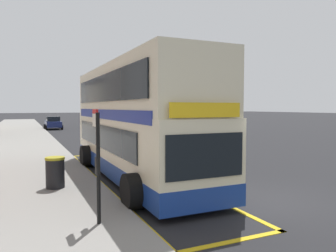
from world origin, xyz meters
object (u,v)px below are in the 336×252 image
object	(u,v)px
parked_car_maroon_behind	(89,118)
double_decker_bus	(134,125)
parked_car_maroon_kerbside	(96,119)
litter_bin	(55,172)
parked_car_teal_far	(94,121)
bus_stop_sign	(97,156)
parked_car_navy_ahead	(53,123)

from	to	relation	value
parked_car_maroon_behind	double_decker_bus	bearing A→B (deg)	-96.42
parked_car_maroon_kerbside	litter_bin	world-z (taller)	parked_car_maroon_kerbside
double_decker_bus	parked_car_teal_far	world-z (taller)	double_decker_bus
bus_stop_sign	double_decker_bus	bearing A→B (deg)	62.87
bus_stop_sign	parked_car_navy_ahead	bearing A→B (deg)	86.74
parked_car_navy_ahead	bus_stop_sign	bearing A→B (deg)	-95.08
double_decker_bus	parked_car_maroon_behind	distance (m)	47.75
parked_car_maroon_kerbside	litter_bin	size ratio (longest dim) A/B	4.13
parked_car_teal_far	parked_car_maroon_behind	bearing A→B (deg)	80.00
double_decker_bus	parked_car_teal_far	xyz separation A→B (m)	(4.98, 32.74, -1.26)
parked_car_maroon_kerbside	parked_car_maroon_behind	size ratio (longest dim) A/B	1.00
parked_car_teal_far	parked_car_maroon_behind	distance (m)	14.62
double_decker_bus	bus_stop_sign	bearing A→B (deg)	-117.13
parked_car_navy_ahead	parked_car_maroon_behind	xyz separation A→B (m)	(7.61, 16.39, 0.00)
bus_stop_sign	parked_car_teal_far	xyz separation A→B (m)	(7.49, 37.63, -0.88)
bus_stop_sign	parked_car_maroon_kerbside	bearing A→B (deg)	78.27
double_decker_bus	parked_car_maroon_kerbside	distance (m)	42.92
parked_car_navy_ahead	parked_car_maroon_kerbside	world-z (taller)	same
double_decker_bus	parked_car_maroon_behind	size ratio (longest dim) A/B	2.61
double_decker_bus	parked_car_navy_ahead	xyz separation A→B (m)	(-0.48, 30.80, -1.26)
parked_car_teal_far	double_decker_bus	bearing A→B (deg)	-100.18
parked_car_teal_far	parked_car_maroon_behind	world-z (taller)	same
parked_car_navy_ahead	parked_car_maroon_kerbside	size ratio (longest dim) A/B	1.00
parked_car_teal_far	parked_car_maroon_kerbside	size ratio (longest dim) A/B	1.00
parked_car_navy_ahead	litter_bin	size ratio (longest dim) A/B	4.13
parked_car_teal_far	litter_bin	bearing A→B (deg)	-104.95
bus_stop_sign	parked_car_maroon_kerbside	world-z (taller)	bus_stop_sign
parked_car_maroon_kerbside	litter_bin	distance (m)	44.63
parked_car_teal_far	bus_stop_sign	bearing A→B (deg)	-102.78
parked_car_teal_far	parked_car_maroon_kerbside	distance (m)	9.82
parked_car_maroon_kerbside	parked_car_maroon_behind	world-z (taller)	same
double_decker_bus	parked_car_maroon_kerbside	bearing A→B (deg)	80.22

